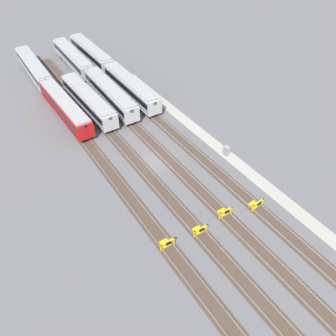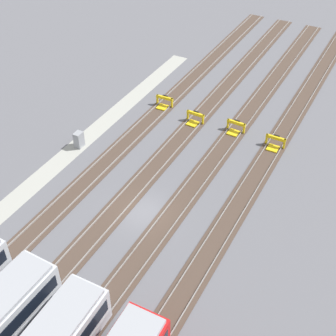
# 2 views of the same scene
# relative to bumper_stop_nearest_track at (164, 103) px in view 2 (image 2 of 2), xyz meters

# --- Properties ---
(ground_plane) EXTENTS (400.00, 400.00, 0.00)m
(ground_plane) POSITION_rel_bumper_stop_nearest_track_xyz_m (15.25, 6.58, -0.51)
(ground_plane) COLOR #5B5B60
(service_walkway) EXTENTS (54.00, 2.00, 0.01)m
(service_walkway) POSITION_rel_bumper_stop_nearest_track_xyz_m (15.25, -3.96, -0.51)
(service_walkway) COLOR #9E9E93
(service_walkway) RESTS_ON ground
(rail_track_nearest) EXTENTS (90.00, 2.23, 0.21)m
(rail_track_nearest) POSITION_rel_bumper_stop_nearest_track_xyz_m (15.25, -0.01, -0.47)
(rail_track_nearest) COLOR #47382D
(rail_track_nearest) RESTS_ON ground
(rail_track_near_inner) EXTENTS (90.00, 2.24, 0.21)m
(rail_track_near_inner) POSITION_rel_bumper_stop_nearest_track_xyz_m (15.25, 4.38, -0.47)
(rail_track_near_inner) COLOR #47382D
(rail_track_near_inner) RESTS_ON ground
(rail_track_middle) EXTENTS (90.00, 2.24, 0.21)m
(rail_track_middle) POSITION_rel_bumper_stop_nearest_track_xyz_m (15.25, 8.77, -0.47)
(rail_track_middle) COLOR #47382D
(rail_track_middle) RESTS_ON ground
(rail_track_far_inner) EXTENTS (90.00, 2.23, 0.21)m
(rail_track_far_inner) POSITION_rel_bumper_stop_nearest_track_xyz_m (15.25, 13.16, -0.47)
(rail_track_far_inner) COLOR #47382D
(rail_track_far_inner) RESTS_ON ground
(bumper_stop_nearest_track) EXTENTS (1.38, 2.01, 1.22)m
(bumper_stop_nearest_track) POSITION_rel_bumper_stop_nearest_track_xyz_m (0.00, 0.00, 0.00)
(bumper_stop_nearest_track) COLOR gold
(bumper_stop_nearest_track) RESTS_ON ground
(bumper_stop_near_inner_track) EXTENTS (1.37, 2.01, 1.22)m
(bumper_stop_near_inner_track) POSITION_rel_bumper_stop_nearest_track_xyz_m (1.26, 4.37, 0.00)
(bumper_stop_near_inner_track) COLOR gold
(bumper_stop_near_inner_track) RESTS_ON ground
(bumper_stop_middle_track) EXTENTS (1.38, 2.01, 1.22)m
(bumper_stop_middle_track) POSITION_rel_bumper_stop_nearest_track_xyz_m (0.78, 8.76, 0.00)
(bumper_stop_middle_track) COLOR gold
(bumper_stop_middle_track) RESTS_ON ground
(bumper_stop_far_inner_track) EXTENTS (1.34, 2.00, 1.22)m
(bumper_stop_far_inner_track) POSITION_rel_bumper_stop_nearest_track_xyz_m (1.37, 13.17, 0.00)
(bumper_stop_far_inner_track) COLOR gold
(bumper_stop_far_inner_track) RESTS_ON ground
(electrical_cabinet) EXTENTS (0.90, 0.73, 1.60)m
(electrical_cabinet) POSITION_rel_bumper_stop_nearest_track_xyz_m (10.34, -3.75, 0.29)
(electrical_cabinet) COLOR gray
(electrical_cabinet) RESTS_ON ground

